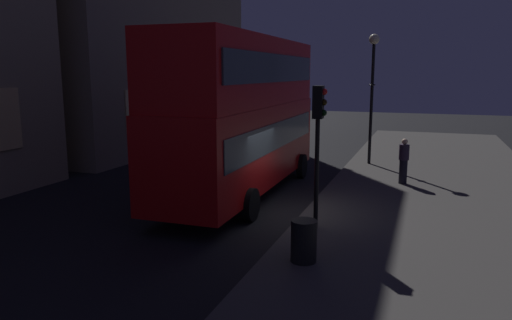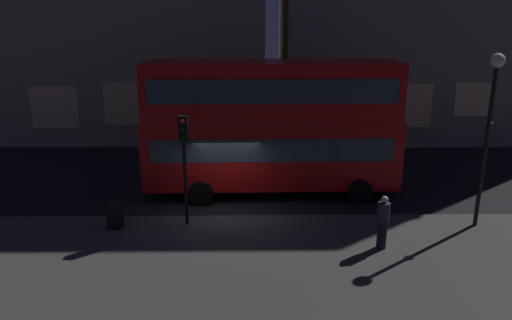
# 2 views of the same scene
# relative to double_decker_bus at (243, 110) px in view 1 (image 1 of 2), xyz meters

# --- Properties ---
(ground_plane) EXTENTS (80.00, 80.00, 0.00)m
(ground_plane) POSITION_rel_double_decker_bus_xyz_m (-1.73, -1.92, -3.00)
(ground_plane) COLOR black
(sidewalk_slab) EXTENTS (44.00, 7.80, 0.12)m
(sidewalk_slab) POSITION_rel_double_decker_bus_xyz_m (-1.73, -6.52, -2.94)
(sidewalk_slab) COLOR #423F3D
(sidewalk_slab) RESTS_ON ground
(double_decker_bus) EXTENTS (10.23, 2.91, 5.41)m
(double_decker_bus) POSITION_rel_double_decker_bus_xyz_m (0.00, 0.00, 0.00)
(double_decker_bus) COLOR #B20F0F
(double_decker_bus) RESTS_ON ground
(traffic_light_near_kerb) EXTENTS (0.32, 0.36, 3.81)m
(traffic_light_near_kerb) POSITION_rel_double_decker_bus_xyz_m (-3.05, -3.32, -0.14)
(traffic_light_near_kerb) COLOR black
(traffic_light_near_kerb) RESTS_ON sidewalk_slab
(street_lamp) EXTENTS (0.46, 0.46, 5.83)m
(street_lamp) POSITION_rel_double_decker_bus_xyz_m (6.92, -3.57, 1.20)
(street_lamp) COLOR black
(street_lamp) RESTS_ON sidewalk_slab
(pedestrian) EXTENTS (0.37, 0.37, 1.72)m
(pedestrian) POSITION_rel_double_decker_bus_xyz_m (3.21, -5.25, -2.01)
(pedestrian) COLOR black
(pedestrian) RESTS_ON sidewalk_slab
(litter_bin) EXTENTS (0.58, 0.58, 0.95)m
(litter_bin) POSITION_rel_double_decker_bus_xyz_m (-5.46, -3.58, -2.41)
(litter_bin) COLOR black
(litter_bin) RESTS_ON sidewalk_slab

